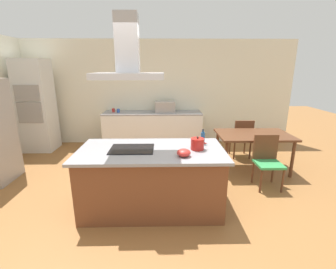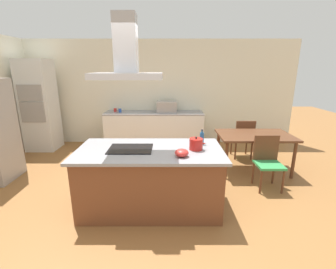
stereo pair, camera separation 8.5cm
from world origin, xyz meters
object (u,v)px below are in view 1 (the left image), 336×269
countertop_microwave (165,107)px  chair_facing_island (267,158)px  tea_kettle (198,144)px  coffee_mug_blue (118,111)px  chair_facing_back_wall (242,136)px  cooktop (132,149)px  olive_oil_bottle (203,138)px  coffee_mug_red (113,110)px  mixing_bowl (184,153)px  wall_oven_stack (37,106)px  dining_table (254,138)px  range_hood (128,59)px

countertop_microwave → chair_facing_island: bearing=-52.5°
tea_kettle → coffee_mug_blue: 3.30m
chair_facing_island → chair_facing_back_wall: size_ratio=1.00×
cooktop → chair_facing_island: cooktop is taller
olive_oil_bottle → coffee_mug_red: bearing=124.5°
mixing_bowl → wall_oven_stack: bearing=138.7°
cooktop → dining_table: bearing=30.5°
wall_oven_stack → tea_kettle: bearing=-36.9°
tea_kettle → mixing_bowl: tea_kettle is taller
cooktop → tea_kettle: tea_kettle is taller
mixing_bowl → tea_kettle: bearing=51.3°
olive_oil_bottle → countertop_microwave: bearing=101.4°
olive_oil_bottle → countertop_microwave: countertop_microwave is taller
cooktop → mixing_bowl: size_ratio=3.38×
tea_kettle → dining_table: 1.88m
tea_kettle → coffee_mug_blue: size_ratio=2.63×
tea_kettle → wall_oven_stack: (-3.54, 2.66, 0.12)m
countertop_microwave → wall_oven_stack: bearing=-175.7°
chair_facing_island → chair_facing_back_wall: same height
wall_oven_stack → chair_facing_island: wall_oven_stack is taller
cooktop → chair_facing_back_wall: (2.21, 1.97, -0.40)m
mixing_bowl → coffee_mug_red: (-1.54, 3.22, -0.00)m
wall_oven_stack → chair_facing_back_wall: (4.84, -0.68, -0.59)m
mixing_bowl → coffee_mug_red: bearing=115.6°
wall_oven_stack → range_hood: range_hood is taller
chair_facing_back_wall → coffee_mug_blue: bearing=163.0°
countertop_microwave → coffee_mug_blue: bearing=-179.1°
chair_facing_back_wall → coffee_mug_red: bearing=162.4°
mixing_bowl → chair_facing_island: 1.82m
dining_table → coffee_mug_red: bearing=151.8°
mixing_bowl → chair_facing_island: mixing_bowl is taller
chair_facing_back_wall → countertop_microwave: bearing=152.1°
olive_oil_bottle → dining_table: 1.64m
olive_oil_bottle → coffee_mug_red: olive_oil_bottle is taller
mixing_bowl → chair_facing_back_wall: mixing_bowl is taller
range_hood → dining_table: bearing=30.5°
countertop_microwave → coffee_mug_red: countertop_microwave is taller
tea_kettle → olive_oil_bottle: bearing=64.9°
cooktop → dining_table: cooktop is taller
cooktop → chair_facing_back_wall: 2.99m
tea_kettle → wall_oven_stack: size_ratio=0.11×
coffee_mug_blue → dining_table: coffee_mug_blue is taller
mixing_bowl → chair_facing_island: (1.52, 0.91, -0.44)m
cooktop → wall_oven_stack: size_ratio=0.27×
mixing_bowl → coffee_mug_red: 3.57m
mixing_bowl → countertop_microwave: 3.17m
olive_oil_bottle → tea_kettle: bearing=-115.1°
mixing_bowl → dining_table: mixing_bowl is taller
range_hood → wall_oven_stack: bearing=134.9°
cooktop → olive_oil_bottle: bearing=12.5°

